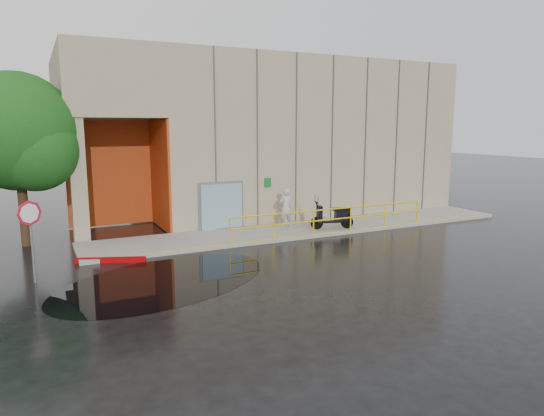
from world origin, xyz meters
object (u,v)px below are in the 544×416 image
Objects in this scene: scooter at (333,210)px; person at (286,208)px; stop_sign at (30,223)px; tree_near at (22,136)px; red_curb at (110,260)px.

person is at bearing 158.30° from scooter.
stop_sign is 5.69m from tree_near.
tree_near is at bearing -177.76° from scooter.
scooter is 0.79× the size of stop_sign.
person is 10.86m from stop_sign.
tree_near reaches higher than red_curb.
stop_sign is (-11.97, -2.01, 0.83)m from scooter.
stop_sign is 1.05× the size of red_curb.
red_curb is (-9.61, -0.73, -0.92)m from scooter.
red_curb is at bearing -158.94° from scooter.
person is 11.07m from tree_near.
tree_near is (-0.11, 5.13, 2.44)m from stop_sign.
tree_near reaches higher than scooter.
stop_sign reaches higher than scooter.
red_curb is 0.36× the size of tree_near.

